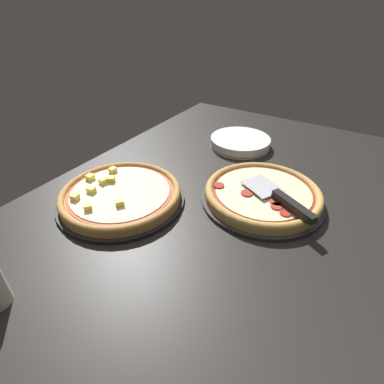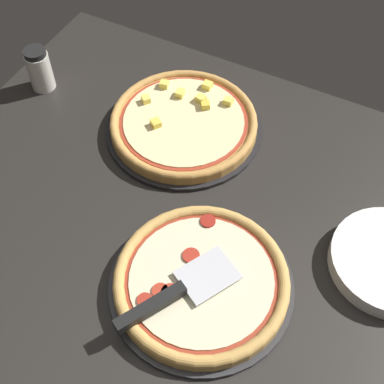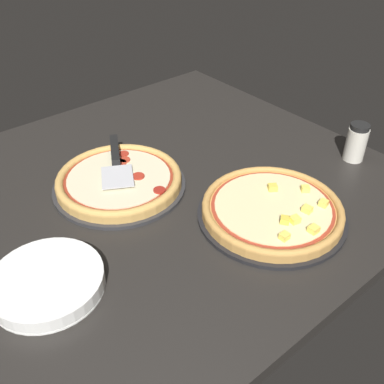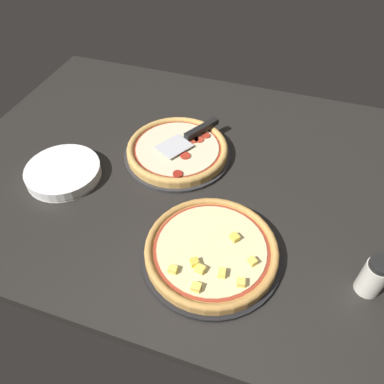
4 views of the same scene
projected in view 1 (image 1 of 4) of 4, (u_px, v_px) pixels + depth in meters
ground_plane at (243, 200)px, 90.20cm from camera, size 138.22×111.43×3.60cm
pizza_pan_front at (262, 199)px, 86.62cm from camera, size 35.07×35.07×1.00cm
pizza_front at (263, 193)px, 85.43cm from camera, size 32.97×32.97×3.11cm
pizza_pan_back at (122, 200)px, 86.20cm from camera, size 36.22×36.22×1.00cm
pizza_back at (121, 194)px, 85.05cm from camera, size 34.05×34.05×3.89cm
serving_spatula at (285, 201)px, 78.30cm from camera, size 16.38×23.66×2.00cm
plate_stack at (240, 142)px, 115.99cm from camera, size 22.96×22.96×3.50cm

